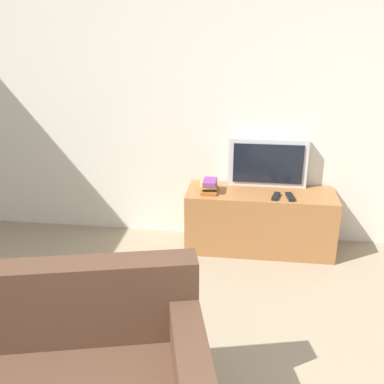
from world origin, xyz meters
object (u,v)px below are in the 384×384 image
at_px(tv_stand, 260,221).
at_px(book_stack, 210,186).
at_px(remote_secondary, 290,197).
at_px(television, 268,162).
at_px(remote_on_stand, 276,196).

distance_m(tv_stand, book_stack, 0.54).
distance_m(tv_stand, remote_secondary, 0.37).
bearing_deg(television, book_stack, -155.31).
relative_size(remote_on_stand, remote_secondary, 0.97).
relative_size(television, remote_secondary, 3.95).
xyz_separation_m(tv_stand, remote_on_stand, (0.12, -0.11, 0.27)).
bearing_deg(television, remote_on_stand, -76.31).
height_order(tv_stand, remote_secondary, remote_secondary).
distance_m(television, remote_on_stand, 0.36).
xyz_separation_m(tv_stand, television, (0.05, 0.18, 0.47)).
bearing_deg(remote_secondary, book_stack, 174.86).
bearing_deg(television, remote_secondary, -56.70).
height_order(tv_stand, remote_on_stand, remote_on_stand).
distance_m(television, book_stack, 0.55).
bearing_deg(remote_on_stand, book_stack, 173.19).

